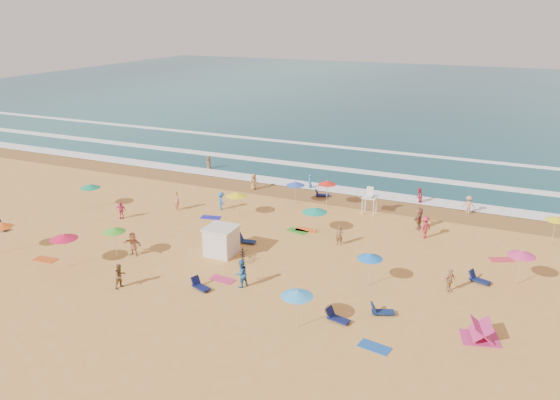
% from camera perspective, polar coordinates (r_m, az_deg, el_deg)
% --- Properties ---
extents(ground, '(220.00, 220.00, 0.00)m').
position_cam_1_polar(ground, '(41.66, -1.23, -4.75)').
color(ground, gold).
rests_on(ground, ground).
extents(ocean, '(220.00, 140.00, 0.18)m').
position_cam_1_polar(ocean, '(120.72, 16.25, 10.41)').
color(ocean, '#0C4756').
rests_on(ocean, ground).
extents(wet_sand, '(220.00, 220.00, 0.00)m').
position_cam_1_polar(wet_sand, '(52.46, 4.58, 0.35)').
color(wet_sand, olive).
rests_on(wet_sand, ground).
extents(surf_foam, '(200.00, 18.70, 0.05)m').
position_cam_1_polar(surf_foam, '(60.45, 7.39, 2.90)').
color(surf_foam, white).
rests_on(surf_foam, ground).
extents(cabana, '(2.00, 2.00, 2.00)m').
position_cam_1_polar(cabana, '(40.05, -6.14, -4.32)').
color(cabana, silver).
rests_on(cabana, ground).
extents(cabana_roof, '(2.20, 2.20, 0.12)m').
position_cam_1_polar(cabana_roof, '(39.64, -6.19, -2.91)').
color(cabana_roof, silver).
rests_on(cabana_roof, cabana).
extents(bicycle, '(1.47, 1.93, 0.97)m').
position_cam_1_polar(bicycle, '(39.17, -3.90, -5.63)').
color(bicycle, black).
rests_on(bicycle, ground).
extents(lifeguard_stand, '(1.20, 1.20, 2.10)m').
position_cam_1_polar(lifeguard_stand, '(48.24, 9.34, -0.25)').
color(lifeguard_stand, white).
rests_on(lifeguard_stand, ground).
extents(beach_umbrellas, '(64.94, 25.62, 0.76)m').
position_cam_1_polar(beach_umbrellas, '(40.72, 1.22, -2.10)').
color(beach_umbrellas, yellow).
rests_on(beach_umbrellas, ground).
extents(loungers, '(53.26, 21.59, 0.34)m').
position_cam_1_polar(loungers, '(38.66, 4.79, -6.53)').
color(loungers, '#0F204F').
rests_on(loungers, ground).
extents(towels, '(38.68, 24.74, 0.03)m').
position_cam_1_polar(towels, '(38.60, -0.35, -6.75)').
color(towels, '#CF4E19').
rests_on(towels, ground).
extents(popup_tents, '(8.07, 16.51, 1.20)m').
position_cam_1_polar(popup_tents, '(38.73, 25.43, -7.71)').
color(popup_tents, '#C42B71').
rests_on(popup_tents, ground).
extents(beachgoers, '(37.18, 27.22, 2.11)m').
position_cam_1_polar(beachgoers, '(44.88, 0.46, -1.79)').
color(beachgoers, tan).
rests_on(beachgoers, ground).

